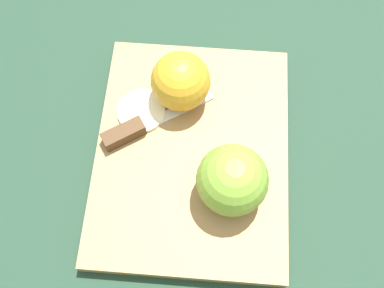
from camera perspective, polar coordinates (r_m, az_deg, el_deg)
ground_plane at (r=0.62m, az=0.00°, el=-1.58°), size 4.00×4.00×0.00m
cutting_board at (r=0.61m, az=0.00°, el=-1.17°), size 0.33×0.26×0.02m
apple_half_left at (r=0.54m, az=5.16°, el=-4.58°), size 0.09×0.09×0.09m
apple_half_right at (r=0.60m, az=-1.43°, el=7.94°), size 0.08×0.08×0.08m
knife at (r=0.60m, az=-7.57°, el=1.78°), size 0.10×0.15×0.02m
apple_slice at (r=0.62m, az=-6.46°, el=4.22°), size 0.07×0.07×0.01m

